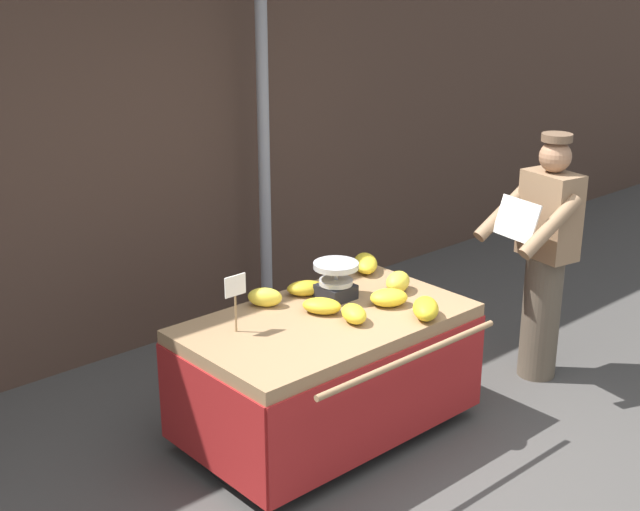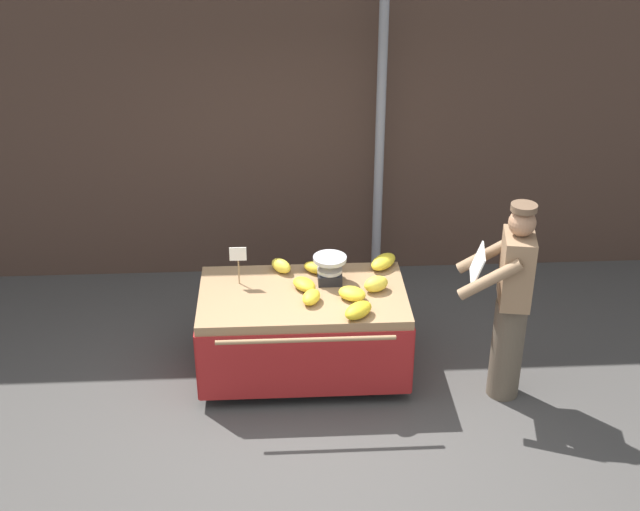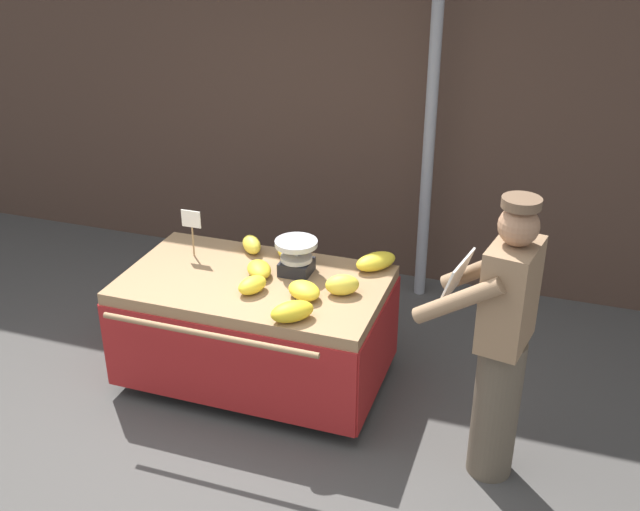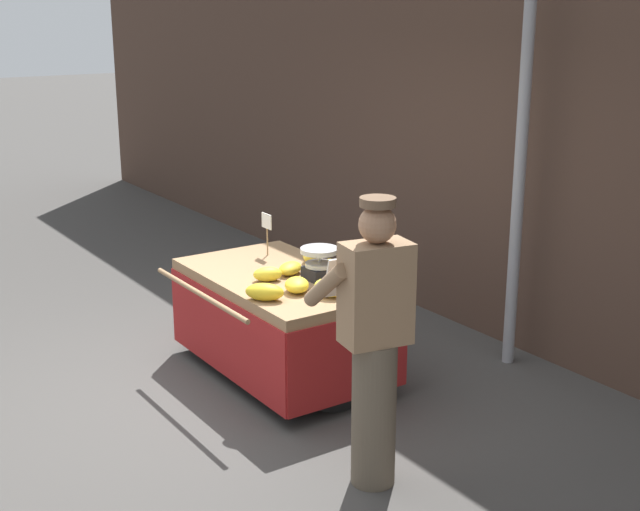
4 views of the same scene
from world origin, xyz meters
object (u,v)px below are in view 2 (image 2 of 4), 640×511
at_px(weighing_scale, 330,269).
at_px(price_sign, 238,257).
at_px(banana_cart, 303,315).
at_px(banana_bunch_7, 352,294).
at_px(banana_bunch_4, 376,284).
at_px(banana_bunch_3, 358,310).
at_px(banana_bunch_6, 383,262).
at_px(banana_bunch_0, 317,268).
at_px(banana_bunch_5, 281,266).
at_px(banana_bunch_2, 311,297).
at_px(street_pole, 380,148).
at_px(banana_bunch_1, 304,284).
at_px(vendor_person, 511,302).

xyz_separation_m(weighing_scale, price_sign, (-0.76, 0.01, 0.13)).
xyz_separation_m(banana_cart, banana_bunch_7, (0.40, -0.12, 0.27)).
distance_m(price_sign, banana_bunch_4, 1.16).
bearing_deg(banana_bunch_3, banana_bunch_6, 69.88).
bearing_deg(weighing_scale, banana_cart, -142.89).
relative_size(price_sign, banana_bunch_0, 1.42).
relative_size(price_sign, banana_bunch_7, 1.47).
relative_size(banana_cart, banana_bunch_5, 8.22).
xyz_separation_m(banana_bunch_2, banana_bunch_7, (0.33, 0.04, -0.00)).
distance_m(street_pole, banana_bunch_5, 1.67).
height_order(banana_bunch_3, banana_bunch_5, banana_bunch_3).
xyz_separation_m(street_pole, price_sign, (-1.32, -1.41, -0.41)).
height_order(street_pole, banana_bunch_7, street_pole).
height_order(banana_cart, banana_bunch_2, banana_bunch_2).
relative_size(price_sign, banana_bunch_5, 1.62).
bearing_deg(banana_bunch_2, weighing_scale, 63.32).
height_order(banana_cart, banana_bunch_4, banana_bunch_4).
xyz_separation_m(price_sign, banana_bunch_7, (0.92, -0.31, -0.20)).
height_order(weighing_scale, price_sign, price_sign).
distance_m(banana_bunch_4, banana_bunch_5, 0.86).
distance_m(banana_cart, banana_bunch_5, 0.49).
relative_size(banana_bunch_0, banana_bunch_3, 0.90).
distance_m(banana_bunch_1, banana_bunch_7, 0.42).
relative_size(banana_bunch_4, banana_bunch_6, 0.71).
bearing_deg(banana_bunch_1, banana_bunch_4, -5.97).
bearing_deg(banana_bunch_0, banana_bunch_4, -36.12).
height_order(banana_cart, vendor_person, vendor_person).
height_order(price_sign, banana_bunch_6, price_sign).
bearing_deg(banana_bunch_6, weighing_scale, -154.87).
distance_m(banana_cart, banana_bunch_2, 0.32).
relative_size(banana_cart, price_sign, 5.09).
bearing_deg(banana_bunch_5, weighing_scale, -25.51).
bearing_deg(banana_cart, weighing_scale, 37.11).
relative_size(street_pole, banana_bunch_4, 13.48).
bearing_deg(banana_bunch_2, street_pole, 67.26).
height_order(street_pole, vendor_person, street_pole).
relative_size(banana_cart, weighing_scale, 6.18).
height_order(street_pole, banana_cart, street_pole).
distance_m(price_sign, banana_bunch_5, 0.44).
distance_m(weighing_scale, price_sign, 0.77).
distance_m(banana_bunch_2, banana_bunch_7, 0.33).
relative_size(banana_bunch_3, banana_bunch_4, 1.25).
height_order(banana_bunch_0, banana_bunch_6, banana_bunch_6).
relative_size(banana_bunch_2, banana_bunch_4, 0.98).
height_order(price_sign, banana_bunch_7, price_sign).
distance_m(street_pole, banana_bunch_4, 1.71).
bearing_deg(banana_bunch_3, banana_cart, 136.71).
bearing_deg(banana_bunch_6, price_sign, -169.98).
height_order(banana_bunch_0, banana_bunch_7, banana_bunch_7).
relative_size(banana_bunch_4, banana_bunch_5, 1.01).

